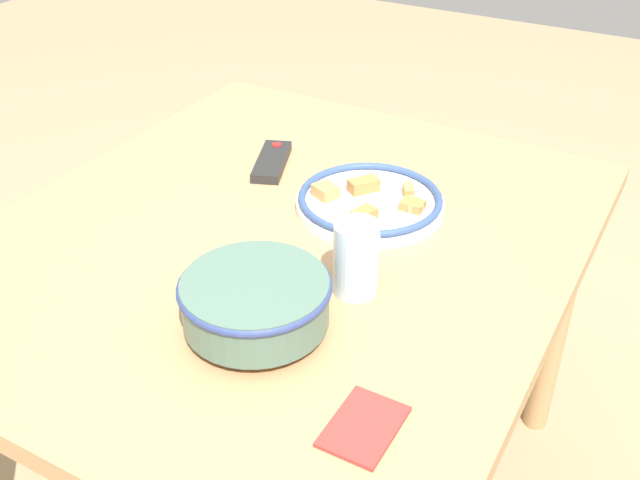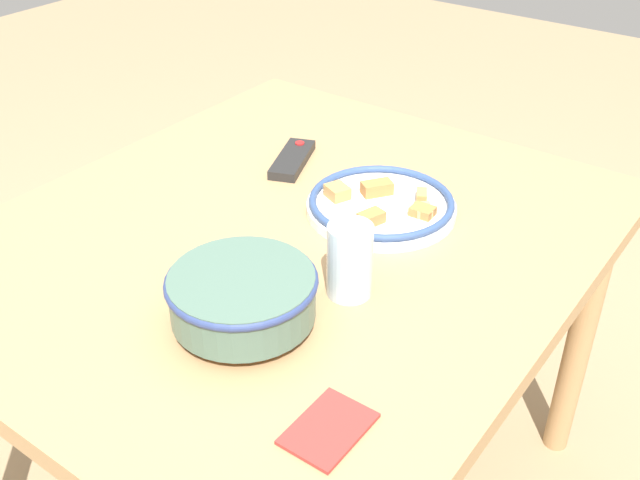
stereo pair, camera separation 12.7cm
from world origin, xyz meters
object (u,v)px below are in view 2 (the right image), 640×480
noodle_bowl (242,296)px  food_plate (381,205)px  tv_remote (292,159)px  drinking_glass (350,261)px

noodle_bowl → food_plate: size_ratio=0.81×
food_plate → tv_remote: size_ratio=1.60×
noodle_bowl → tv_remote: size_ratio=1.29×
noodle_bowl → drinking_glass: drinking_glass is taller
food_plate → tv_remote: food_plate is taller
noodle_bowl → food_plate: bearing=1.1°
drinking_glass → food_plate: bearing=20.9°
noodle_bowl → drinking_glass: (0.16, -0.09, 0.01)m
food_plate → drinking_glass: drinking_glass is taller
noodle_bowl → food_plate: (0.41, 0.01, -0.04)m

